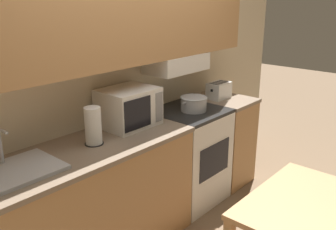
{
  "coord_description": "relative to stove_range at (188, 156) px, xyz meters",
  "views": [
    {
      "loc": [
        -2.03,
        -2.4,
        2.0
      ],
      "look_at": [
        0.05,
        -0.57,
        1.09
      ],
      "focal_mm": 40.0,
      "sensor_mm": 36.0,
      "label": 1
    }
  ],
  "objects": [
    {
      "name": "toaster",
      "position": [
        0.54,
        0.02,
        0.56
      ],
      "size": [
        0.26,
        0.17,
        0.17
      ],
      "color": "white",
      "rests_on": "lower_counter_right_stub"
    },
    {
      "name": "wall_back",
      "position": [
        -0.61,
        0.25,
        1.03
      ],
      "size": [
        5.28,
        0.38,
        2.55
      ],
      "color": "beige",
      "rests_on": "ground_plane"
    },
    {
      "name": "paper_towel_roll",
      "position": [
        -1.11,
        0.01,
        0.61
      ],
      "size": [
        0.14,
        0.14,
        0.28
      ],
      "color": "black",
      "rests_on": "lower_counter_main"
    },
    {
      "name": "microwave",
      "position": [
        -0.66,
        0.11,
        0.63
      ],
      "size": [
        0.45,
        0.37,
        0.32
      ],
      "color": "white",
      "rests_on": "lower_counter_main"
    },
    {
      "name": "sink_basin",
      "position": [
        -1.73,
        -0.0,
        0.49
      ],
      "size": [
        0.54,
        0.41,
        0.27
      ],
      "color": "#B7BABF",
      "rests_on": "lower_counter_main"
    },
    {
      "name": "ground_plane",
      "position": [
        -0.63,
        0.32,
        -0.47
      ],
      "size": [
        16.0,
        16.0,
        0.0
      ],
      "primitive_type": "plane",
      "color": "#7F664C"
    },
    {
      "name": "dining_table",
      "position": [
        -0.52,
        -1.36,
        0.15
      ],
      "size": [
        0.96,
        0.64,
        0.74
      ],
      "color": "tan",
      "rests_on": "ground_plane"
    },
    {
      "name": "cooking_pot",
      "position": [
        0.02,
        -0.04,
        0.54
      ],
      "size": [
        0.33,
        0.26,
        0.13
      ],
      "color": "#B7BABF",
      "rests_on": "stove_range"
    },
    {
      "name": "lower_counter_right_stub",
      "position": [
        0.58,
        -0.0,
        0.0
      ],
      "size": [
        0.49,
        0.66,
        0.94
      ],
      "color": "tan",
      "rests_on": "ground_plane"
    },
    {
      "name": "stove_range",
      "position": [
        0.0,
        0.0,
        0.0
      ],
      "size": [
        0.65,
        0.64,
        0.94
      ],
      "color": "white",
      "rests_on": "ground_plane"
    },
    {
      "name": "lower_counter_main",
      "position": [
        -1.21,
        -0.0,
        0.0
      ],
      "size": [
        1.75,
        0.66,
        0.94
      ],
      "color": "tan",
      "rests_on": "ground_plane"
    }
  ]
}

